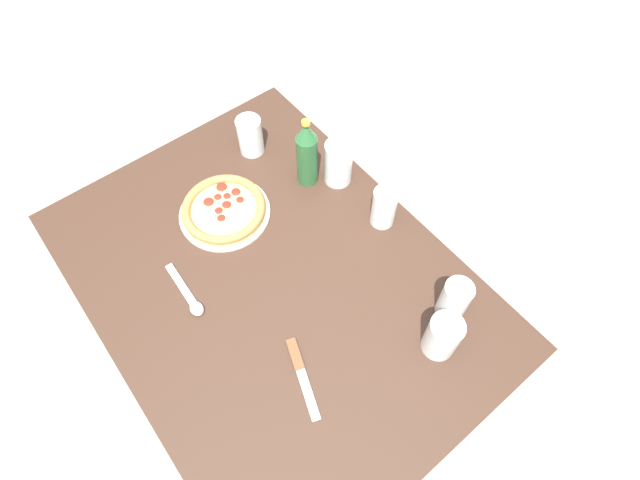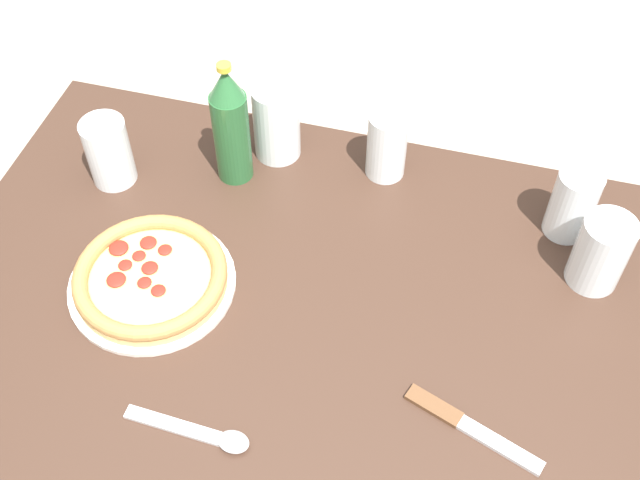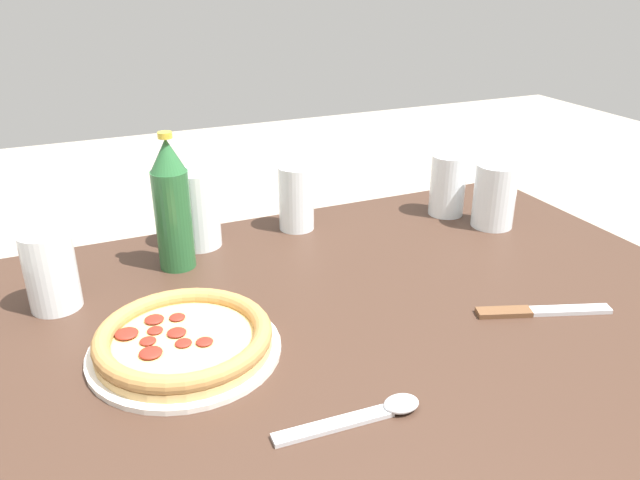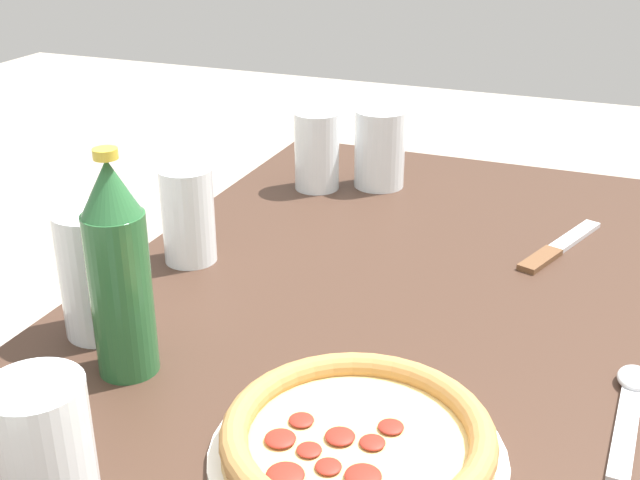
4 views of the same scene
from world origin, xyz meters
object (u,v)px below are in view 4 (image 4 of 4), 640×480
at_px(pizza_margherita, 357,441).
at_px(beer_bottle, 119,271).
at_px(glass_orange_juice, 45,459).
at_px(glass_lemonade, 189,221).
at_px(knife, 558,248).
at_px(glass_mango_juice, 380,152).
at_px(spoon, 631,400).
at_px(glass_cola, 317,155).
at_px(glass_water, 98,279).

relative_size(pizza_margherita, beer_bottle, 1.10).
xyz_separation_m(glass_orange_juice, glass_lemonade, (0.46, 0.14, -0.00)).
bearing_deg(knife, pizza_margherita, 167.72).
bearing_deg(beer_bottle, glass_mango_juice, -6.59).
height_order(glass_orange_juice, glass_lemonade, glass_lemonade).
bearing_deg(glass_mango_juice, beer_bottle, 173.41).
bearing_deg(glass_mango_juice, spoon, -139.79).
bearing_deg(beer_bottle, glass_cola, 2.00).
bearing_deg(knife, glass_mango_juice, 63.78).
xyz_separation_m(glass_mango_juice, glass_water, (-0.57, 0.14, 0.01)).
distance_m(glass_cola, knife, 0.42).
xyz_separation_m(glass_orange_juice, knife, (0.68, -0.32, -0.05)).
distance_m(glass_cola, glass_water, 0.52).
bearing_deg(glass_orange_juice, knife, -25.16).
relative_size(glass_orange_juice, glass_lemonade, 0.97).
bearing_deg(glass_lemonade, beer_bottle, -163.79).
xyz_separation_m(glass_mango_juice, knife, (-0.15, -0.31, -0.06)).
xyz_separation_m(glass_mango_juice, beer_bottle, (-0.63, 0.07, 0.06)).
bearing_deg(glass_mango_juice, pizza_margherita, -163.60).
xyz_separation_m(pizza_margherita, glass_lemonade, (0.30, 0.35, 0.04)).
bearing_deg(glass_orange_juice, beer_bottle, 17.94).
bearing_deg(pizza_margherita, glass_mango_juice, 16.40).
distance_m(glass_cola, spoon, 0.68).
distance_m(glass_orange_juice, spoon, 0.54).
relative_size(glass_orange_juice, knife, 0.62).
relative_size(glass_cola, beer_bottle, 0.53).
xyz_separation_m(glass_cola, beer_bottle, (-0.58, -0.02, 0.06)).
height_order(glass_mango_juice, spoon, glass_mango_juice).
relative_size(glass_mango_juice, glass_lemonade, 0.99).
relative_size(glass_water, spoon, 0.79).
bearing_deg(knife, glass_orange_juice, 154.84).
xyz_separation_m(pizza_margherita, glass_cola, (0.62, 0.29, 0.04)).
distance_m(glass_water, knife, 0.62).
relative_size(glass_cola, knife, 0.63).
height_order(pizza_margherita, glass_orange_juice, glass_orange_juice).
distance_m(beer_bottle, knife, 0.62).
height_order(glass_cola, glass_mango_juice, same).
distance_m(glass_water, beer_bottle, 0.10).
bearing_deg(beer_bottle, spoon, -75.38).
distance_m(glass_lemonade, beer_bottle, 0.27).
distance_m(glass_orange_juice, glass_water, 0.30).
height_order(pizza_margherita, glass_lemonade, glass_lemonade).
relative_size(glass_mango_juice, spoon, 0.69).
distance_m(pizza_margherita, glass_cola, 0.69).
bearing_deg(glass_water, glass_lemonade, 0.52).
distance_m(glass_cola, beer_bottle, 0.58).
bearing_deg(pizza_margherita, glass_cola, 24.95).
xyz_separation_m(glass_orange_juice, beer_bottle, (0.20, 0.07, 0.06)).
height_order(glass_cola, glass_orange_juice, glass_cola).
bearing_deg(beer_bottle, knife, -39.09).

